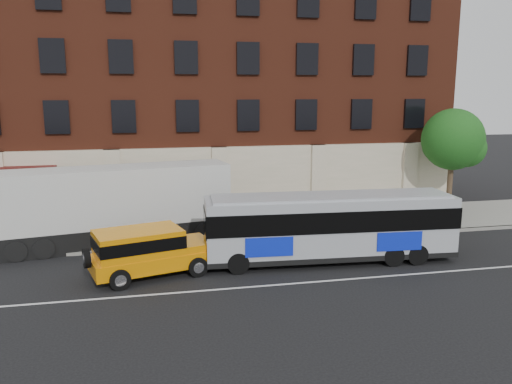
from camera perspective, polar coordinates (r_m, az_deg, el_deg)
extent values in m
plane|color=black|center=(19.76, 0.92, -10.81)|extent=(120.00, 120.00, 0.00)
cube|color=gray|center=(28.14, -3.18, -3.95)|extent=(60.00, 6.00, 0.15)
cube|color=gray|center=(25.30, -2.12, -5.68)|extent=(60.00, 0.25, 0.15)
cube|color=silver|center=(20.22, 0.60, -10.28)|extent=(60.00, 0.12, 0.01)
cube|color=#602716|center=(35.11, -5.37, 11.51)|extent=(30.00, 10.00, 15.00)
cube|color=beige|center=(30.45, -4.04, 1.20)|extent=(30.00, 0.35, 4.00)
cube|color=#4C0F0D|center=(29.96, -25.16, 2.13)|extent=(4.20, 2.20, 0.30)
cube|color=beige|center=(30.13, -15.39, 0.72)|extent=(0.90, 0.55, 4.00)
cube|color=beige|center=(30.35, -4.02, 1.17)|extent=(0.90, 0.55, 4.00)
cube|color=beige|center=(31.73, 6.78, 1.55)|extent=(0.90, 0.55, 4.00)
cube|color=beige|center=(34.12, 16.37, 1.85)|extent=(0.90, 0.55, 4.00)
cube|color=black|center=(30.18, -21.01, 7.67)|extent=(1.30, 0.20, 1.80)
cube|color=black|center=(29.84, -14.30, 8.03)|extent=(1.30, 0.20, 1.80)
cube|color=black|center=(29.91, -7.52, 8.28)|extent=(1.30, 0.20, 1.80)
cube|color=black|center=(30.39, -0.86, 8.42)|extent=(1.30, 0.20, 1.80)
cube|color=black|center=(31.26, 5.52, 8.44)|extent=(1.30, 0.20, 1.80)
cube|color=black|center=(32.48, 11.48, 8.37)|extent=(1.30, 0.20, 1.80)
cube|color=black|center=(34.02, 16.96, 8.23)|extent=(1.30, 0.20, 1.80)
cube|color=black|center=(30.20, -21.44, 13.73)|extent=(1.30, 0.20, 1.80)
cube|color=black|center=(29.86, -14.60, 14.17)|extent=(1.30, 0.20, 1.80)
cube|color=black|center=(29.93, -7.68, 14.41)|extent=(1.30, 0.20, 1.80)
cube|color=black|center=(30.41, -0.88, 14.45)|extent=(1.30, 0.20, 1.80)
cube|color=black|center=(31.27, 5.63, 14.31)|extent=(1.30, 0.20, 1.80)
cube|color=black|center=(32.49, 11.71, 14.02)|extent=(1.30, 0.20, 1.80)
cube|color=black|center=(34.03, 17.27, 13.61)|extent=(1.30, 0.20, 1.80)
cube|color=black|center=(31.62, 5.75, 20.11)|extent=(1.30, 0.20, 1.80)
cube|color=black|center=(32.82, 11.94, 19.60)|extent=(1.30, 0.20, 1.80)
cube|color=black|center=(34.35, 17.60, 18.94)|extent=(1.30, 0.20, 1.80)
cube|color=black|center=(30.85, -23.71, -0.35)|extent=(2.60, 0.15, 2.80)
cube|color=black|center=(30.18, -12.51, 0.10)|extent=(2.60, 0.15, 2.80)
cube|color=black|center=(30.69, -1.24, 0.54)|extent=(2.60, 0.15, 2.80)
cube|color=black|center=(32.33, 9.26, 0.94)|extent=(2.60, 0.15, 2.80)
cylinder|color=slate|center=(25.22, -21.66, -3.76)|extent=(0.07, 0.07, 2.50)
cube|color=white|center=(24.89, -21.85, -2.06)|extent=(0.30, 0.03, 0.40)
cube|color=white|center=(25.01, -21.77, -3.18)|extent=(0.30, 0.03, 0.35)
cylinder|color=#3E301F|center=(33.05, 20.45, 0.42)|extent=(0.32, 0.32, 3.00)
sphere|color=#134514|center=(32.67, 20.80, 5.43)|extent=(3.60, 3.60, 3.60)
sphere|color=#134514|center=(32.77, 22.15, 4.47)|extent=(2.20, 2.20, 2.20)
sphere|color=#134514|center=(32.72, 19.48, 4.82)|extent=(2.00, 2.00, 2.00)
cube|color=#9DA1A7|center=(22.78, 8.14, -3.71)|extent=(10.91, 2.92, 2.56)
cube|color=black|center=(23.11, 8.06, -6.57)|extent=(10.95, 2.96, 0.22)
cube|color=#9DA1A7|center=(22.48, 8.23, -0.44)|extent=(10.35, 2.61, 0.11)
cube|color=black|center=(22.68, 8.17, -2.67)|extent=(10.98, 2.99, 0.90)
cube|color=#0C22BF|center=(21.19, 1.47, -6.06)|extent=(1.98, 0.16, 0.81)
cube|color=#0C22BF|center=(24.82, 13.35, -3.79)|extent=(1.98, 0.16, 0.81)
cylinder|color=black|center=(21.36, -1.96, -7.83)|extent=(0.91, 0.33, 0.90)
cylinder|color=black|center=(23.28, -2.53, -6.22)|extent=(0.91, 0.33, 0.90)
cylinder|color=black|center=(23.02, 14.85, -6.79)|extent=(0.91, 0.33, 0.90)
cylinder|color=black|center=(24.82, 13.01, -5.40)|extent=(0.91, 0.33, 0.90)
cylinder|color=black|center=(23.46, 17.29, -6.59)|extent=(0.91, 0.33, 0.90)
cylinder|color=black|center=(25.22, 15.30, -5.24)|extent=(0.91, 0.33, 0.90)
cube|color=orange|center=(21.56, -11.27, -7.29)|extent=(5.17, 3.20, 0.60)
cube|color=orange|center=(21.19, -12.79, -5.42)|extent=(3.71, 2.77, 1.00)
cube|color=black|center=(21.17, -12.80, -5.28)|extent=(3.76, 2.81, 0.50)
cube|color=orange|center=(21.90, -7.14, -5.63)|extent=(1.95, 2.23, 0.30)
cube|color=black|center=(22.28, -5.24, -6.37)|extent=(0.48, 1.56, 0.55)
cylinder|color=black|center=(20.92, -18.10, -6.92)|extent=(0.41, 0.79, 0.76)
cylinder|color=black|center=(21.21, -6.42, -8.17)|extent=(0.85, 0.48, 0.80)
cylinder|color=silver|center=(21.21, -6.42, -8.17)|extent=(0.50, 0.41, 0.44)
cylinder|color=black|center=(22.96, -8.19, -6.70)|extent=(0.85, 0.48, 0.80)
cylinder|color=silver|center=(22.96, -8.19, -6.70)|extent=(0.50, 0.41, 0.44)
cylinder|color=black|center=(20.39, -14.71, -9.28)|extent=(0.85, 0.48, 0.80)
cylinder|color=silver|center=(20.39, -14.71, -9.28)|extent=(0.50, 0.41, 0.44)
cylinder|color=black|center=(22.21, -15.84, -7.64)|extent=(0.85, 0.48, 0.80)
cylinder|color=silver|center=(22.21, -15.84, -7.64)|extent=(0.50, 0.41, 0.44)
cube|color=black|center=(26.22, -15.42, -4.47)|extent=(11.56, 4.20, 1.04)
cube|color=silver|center=(25.79, -15.63, -0.42)|extent=(11.57, 4.24, 2.74)
cylinder|color=black|center=(25.10, -24.83, -5.92)|extent=(0.98, 0.42, 0.94)
cylinder|color=black|center=(27.19, -24.64, -4.64)|extent=(0.98, 0.42, 0.94)
cylinder|color=black|center=(25.05, -22.24, -5.74)|extent=(0.98, 0.42, 0.94)
cylinder|color=black|center=(27.15, -22.25, -4.48)|extent=(0.98, 0.42, 0.94)
cylinder|color=black|center=(25.71, -8.19, -4.59)|extent=(0.98, 0.42, 0.94)
cylinder|color=black|center=(27.75, -9.27, -3.45)|extent=(0.98, 0.42, 0.94)
cylinder|color=black|center=(25.98, -5.76, -4.36)|extent=(0.98, 0.42, 0.94)
cylinder|color=black|center=(28.01, -7.01, -3.25)|extent=(0.98, 0.42, 0.94)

